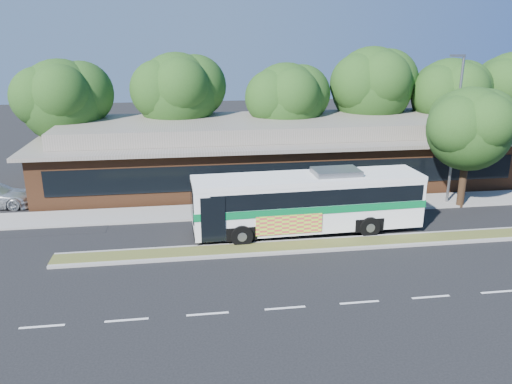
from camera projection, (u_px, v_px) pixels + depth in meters
The scene contains 13 objects.
ground at pixel (325, 251), 24.45m from camera, with size 120.00×120.00×0.00m, color black.
median_strip at pixel (322, 245), 25.00m from camera, with size 26.00×1.10×0.15m, color #4C5122.
sidewalk at pixel (296, 207), 30.48m from camera, with size 44.00×2.60×0.12m, color gray.
parking_lot at pixel (5, 203), 31.43m from camera, with size 14.00×12.00×0.01m, color black.
plaza_building at pixel (277, 151), 36.08m from camera, with size 33.20×11.20×4.45m.
lamp_post at pixel (455, 126), 29.96m from camera, with size 0.93×0.18×9.07m.
tree_bg_a at pixel (68, 99), 35.00m from camera, with size 6.47×5.80×8.63m.
tree_bg_b at pixel (183, 91), 36.96m from camera, with size 6.69×6.00×9.00m.
tree_bg_c at pixel (291, 99), 37.26m from camera, with size 6.24×5.60×8.26m.
tree_bg_d at pixel (377, 85), 38.94m from camera, with size 6.91×6.20×9.37m.
tree_bg_e at pixel (454, 94), 39.00m from camera, with size 6.47×5.80×8.50m.
transit_bus at pixel (309, 198), 26.30m from camera, with size 12.26×3.18×3.41m.
sidewalk_tree at pixel (474, 127), 29.52m from camera, with size 5.51×4.94×7.30m.
Camera 1 is at (-6.57, -21.75, 10.08)m, focal length 35.00 mm.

